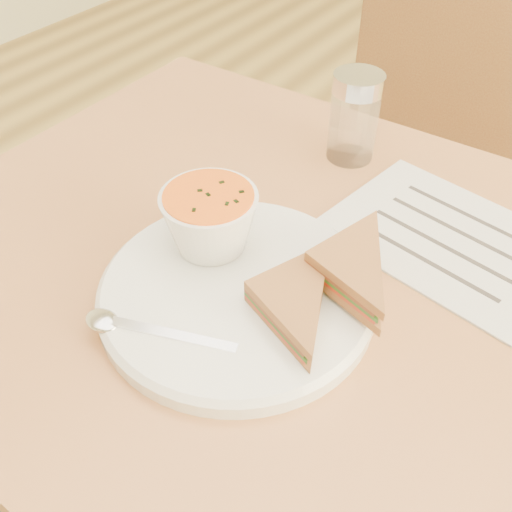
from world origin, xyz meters
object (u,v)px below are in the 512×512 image
Objects in this scene: plate at (237,293)px; soup_bowl at (210,223)px; chair_far at (392,200)px; condiment_shaker at (354,117)px; dining_table at (308,456)px.

plate is 0.08m from soup_bowl.
chair_far reaches higher than plate.
plate is at bearing -29.90° from soup_bowl.
condiment_shaker reaches higher than chair_far.
dining_table is 0.50m from condiment_shaker.
dining_table is 0.45m from soup_bowl.
condiment_shaker is (0.03, 0.27, 0.01)m from soup_bowl.
soup_bowl is 0.86× the size of condiment_shaker.
dining_table is at bearing -66.81° from condiment_shaker.
condiment_shaker is at bearing 83.92° from soup_bowl.
chair_far reaches higher than soup_bowl.
condiment_shaker is at bearing 95.42° from plate.
chair_far is 7.27× the size of condiment_shaker.
soup_bowl is at bearing -162.68° from dining_table.
dining_table is at bearing 46.19° from plate.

